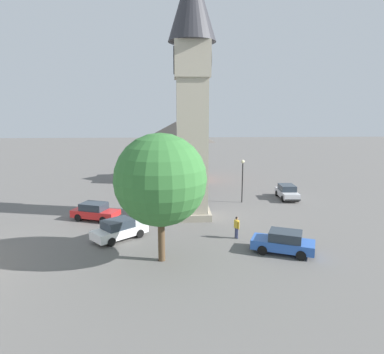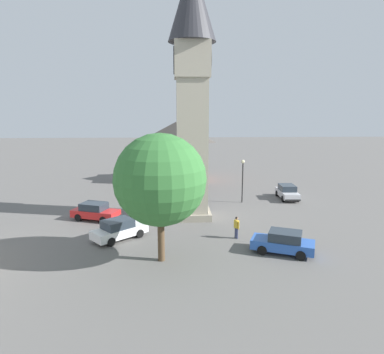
{
  "view_description": "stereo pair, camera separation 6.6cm",
  "coord_description": "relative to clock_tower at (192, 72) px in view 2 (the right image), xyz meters",
  "views": [
    {
      "loc": [
        29.96,
        -1.67,
        9.36
      ],
      "look_at": [
        0.0,
        0.0,
        3.69
      ],
      "focal_mm": 32.19,
      "sensor_mm": 36.0,
      "label": 1
    },
    {
      "loc": [
        29.96,
        -1.6,
        9.36
      ],
      "look_at": [
        0.0,
        0.0,
        3.69
      ],
      "focal_mm": 32.19,
      "sensor_mm": 36.0,
      "label": 2
    }
  ],
  "objects": [
    {
      "name": "car_silver_kerb",
      "position": [
        5.23,
        -5.73,
        -11.91
      ],
      "size": [
        3.98,
        4.22,
        1.53
      ],
      "color": "white",
      "rests_on": "ground"
    },
    {
      "name": "pedestrian",
      "position": [
        5.55,
        3.04,
        -11.66
      ],
      "size": [
        0.49,
        0.38,
        1.69
      ],
      "color": "#2D3351",
      "rests_on": "ground"
    },
    {
      "name": "building_terrace_right",
      "position": [
        -17.61,
        -1.22,
        -8.54
      ],
      "size": [
        7.33,
        8.35,
        8.08
      ],
      "color": "#995142",
      "rests_on": "ground"
    },
    {
      "name": "clock_tower",
      "position": [
        0.0,
        0.0,
        0.0
      ],
      "size": [
        4.0,
        4.0,
        21.65
      ],
      "color": "gray",
      "rests_on": "ground"
    },
    {
      "name": "car_blue_kerb",
      "position": [
        0.36,
        -8.57,
        -11.91
      ],
      "size": [
        3.01,
        4.46,
        1.53
      ],
      "color": "red",
      "rests_on": "ground"
    },
    {
      "name": "lamp_post",
      "position": [
        -4.81,
        5.53,
        -9.6
      ],
      "size": [
        0.36,
        0.36,
        4.52
      ],
      "color": "black",
      "rests_on": "ground"
    },
    {
      "name": "tree",
      "position": [
        9.18,
        -2.45,
        -7.41
      ],
      "size": [
        5.76,
        5.76,
        8.15
      ],
      "color": "brown",
      "rests_on": "ground"
    },
    {
      "name": "ground_plane",
      "position": [
        -0.0,
        -0.0,
        -12.67
      ],
      "size": [
        200.0,
        200.0,
        0.0
      ],
      "primitive_type": "plane",
      "color": "#605E5B"
    },
    {
      "name": "car_white_side",
      "position": [
        -6.1,
        10.79,
        -11.91
      ],
      "size": [
        4.2,
        1.96,
        1.53
      ],
      "color": "silver",
      "rests_on": "ground"
    },
    {
      "name": "car_red_corner",
      "position": [
        8.44,
        5.69,
        -11.91
      ],
      "size": [
        3.19,
        4.46,
        1.53
      ],
      "color": "#2D5BB7",
      "rests_on": "ground"
    },
    {
      "name": "car_black_far",
      "position": [
        -6.42,
        -0.78,
        -11.91
      ],
      "size": [
        4.4,
        2.58,
        1.53
      ],
      "color": "black",
      "rests_on": "ground"
    }
  ]
}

